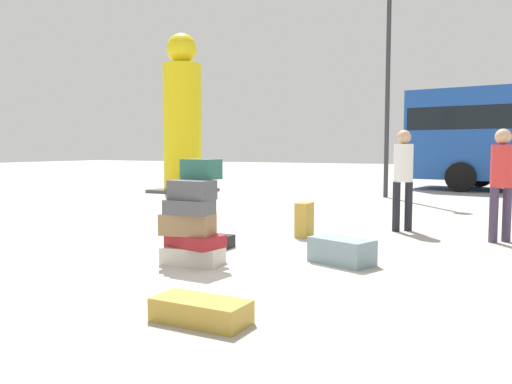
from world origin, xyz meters
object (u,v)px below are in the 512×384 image
at_px(suitcase_tower, 193,221).
at_px(person_bearded_onlooker, 502,175).
at_px(suitcase_black_foreground_near, 206,240).
at_px(suitcase_tan_upright_blue, 201,311).
at_px(yellow_dummy_statue, 183,122).
at_px(suitcase_tan_foreground_far, 304,220).
at_px(lamp_post, 388,49).
at_px(person_tourist_with_camera, 403,171).
at_px(suitcase_slate_behind_tower, 342,251).

xyz_separation_m(suitcase_tower, person_bearded_onlooker, (3.03, 3.19, 0.45)).
bearing_deg(person_bearded_onlooker, suitcase_black_foreground_near, -10.96).
xyz_separation_m(suitcase_tan_upright_blue, yellow_dummy_statue, (-7.10, 9.88, 2.01)).
distance_m(suitcase_tan_foreground_far, lamp_post, 7.90).
bearing_deg(yellow_dummy_statue, suitcase_tan_upright_blue, -54.30).
height_order(suitcase_tan_foreground_far, suitcase_tan_upright_blue, suitcase_tan_foreground_far).
xyz_separation_m(suitcase_tan_foreground_far, person_tourist_with_camera, (1.18, 1.23, 0.70)).
xyz_separation_m(suitcase_tan_upright_blue, person_tourist_with_camera, (0.40, 5.22, 0.87)).
distance_m(suitcase_black_foreground_near, yellow_dummy_statue, 9.25).
bearing_deg(yellow_dummy_statue, person_tourist_with_camera, -31.85).
bearing_deg(person_tourist_with_camera, person_bearded_onlooker, 122.24).
xyz_separation_m(suitcase_tan_foreground_far, person_bearded_onlooker, (2.61, 0.86, 0.69)).
height_order(suitcase_tan_upright_blue, person_bearded_onlooker, person_bearded_onlooker).
xyz_separation_m(suitcase_tower, suitcase_black_foreground_near, (-0.48, 1.01, -0.41)).
height_order(suitcase_tan_foreground_far, lamp_post, lamp_post).
bearing_deg(person_tourist_with_camera, suitcase_tower, 22.55).
bearing_deg(person_bearded_onlooker, lamp_post, -106.08).
height_order(person_bearded_onlooker, yellow_dummy_statue, yellow_dummy_statue).
bearing_deg(lamp_post, yellow_dummy_statue, -169.40).
height_order(person_tourist_with_camera, yellow_dummy_statue, yellow_dummy_statue).
height_order(suitcase_tower, person_bearded_onlooker, person_bearded_onlooker).
height_order(suitcase_tower, person_tourist_with_camera, person_tourist_with_camera).
relative_size(person_bearded_onlooker, person_tourist_with_camera, 0.99).
bearing_deg(person_tourist_with_camera, suitcase_tan_foreground_far, 3.06).
relative_size(suitcase_slate_behind_tower, suitcase_tan_foreground_far, 1.38).
bearing_deg(person_tourist_with_camera, suitcase_slate_behind_tower, 44.63).
bearing_deg(suitcase_tan_upright_blue, suitcase_tower, 126.48).
distance_m(suitcase_slate_behind_tower, suitcase_tan_upright_blue, 2.49).
relative_size(suitcase_slate_behind_tower, suitcase_tan_upright_blue, 0.96).
height_order(suitcase_black_foreground_near, yellow_dummy_statue, yellow_dummy_statue).
xyz_separation_m(suitcase_tower, lamp_post, (-0.06, 9.31, 3.43)).
distance_m(suitcase_tan_foreground_far, suitcase_black_foreground_near, 1.60).
bearing_deg(suitcase_slate_behind_tower, person_tourist_with_camera, 107.76).
bearing_deg(suitcase_tower, suitcase_tan_foreground_far, 79.77).
bearing_deg(suitcase_tan_upright_blue, yellow_dummy_statue, 126.48).
height_order(suitcase_black_foreground_near, person_bearded_onlooker, person_bearded_onlooker).
height_order(suitcase_slate_behind_tower, suitcase_tan_upright_blue, suitcase_slate_behind_tower).
bearing_deg(suitcase_slate_behind_tower, yellow_dummy_statue, 154.82).
bearing_deg(suitcase_tan_upright_blue, suitcase_tan_foreground_far, 101.80).
bearing_deg(suitcase_tower, lamp_post, 90.36).
xyz_separation_m(person_tourist_with_camera, lamp_post, (-1.65, 5.75, 2.97)).
bearing_deg(lamp_post, suitcase_tower, -89.64).
xyz_separation_m(suitcase_black_foreground_near, suitcase_tan_upright_blue, (1.67, -2.67, 0.01)).
bearing_deg(lamp_post, suitcase_slate_behind_tower, -79.65).
bearing_deg(yellow_dummy_statue, suitcase_slate_behind_tower, -45.04).
distance_m(yellow_dummy_statue, lamp_post, 6.22).
distance_m(suitcase_slate_behind_tower, person_bearded_onlooker, 2.94).
height_order(suitcase_tower, suitcase_tan_upright_blue, suitcase_tower).
bearing_deg(suitcase_tan_upright_blue, person_bearded_onlooker, 70.07).
xyz_separation_m(suitcase_tower, suitcase_tan_upright_blue, (1.20, -1.66, -0.41)).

